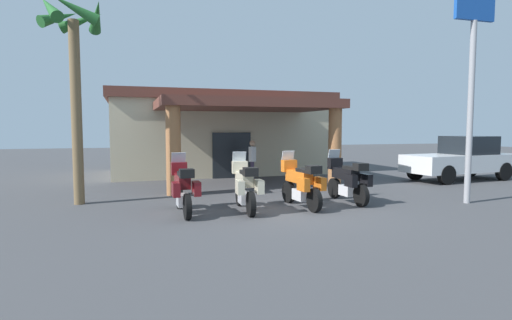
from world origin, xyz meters
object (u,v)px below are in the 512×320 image
Objects in this scene: motorcycle_cream at (245,186)px; motorcycle_black at (348,180)px; palm_tree_roadside at (74,52)px; motorcycle_maroon at (183,188)px; roadside_sign at (473,57)px; motorcycle_orange at (301,184)px; motel_building at (220,132)px; pickup_truck_white at (462,159)px; pedestrian at (252,158)px.

motorcycle_black is at bearing -80.41° from motorcycle_cream.
motorcycle_cream is 0.36× the size of palm_tree_roadside.
motorcycle_cream is (1.70, -0.11, 0.00)m from motorcycle_maroon.
motorcycle_maroon is at bearing 89.81° from motorcycle_cream.
roadside_sign is at bearing -93.09° from motorcycle_cream.
motorcycle_orange is 0.36× the size of palm_tree_roadside.
pickup_truck_white is at bearing -33.69° from motel_building.
palm_tree_roadside is (-5.89, -7.46, 2.44)m from motel_building.
palm_tree_roadside is at bearing 72.90° from motorcycle_black.
motorcycle_cream is at bearing 173.45° from roadside_sign.
palm_tree_roadside is at bearing 47.70° from pedestrian.
motorcycle_maroon and motorcycle_cream have the same top height.
motorcycle_orange is 0.34× the size of roadside_sign.
motel_building is 9.81m from palm_tree_roadside.
motorcycle_cream is 1.00× the size of motorcycle_orange.
roadside_sign is (6.87, -0.79, 3.73)m from motorcycle_cream.
palm_tree_roadside is (-2.88, 2.36, 3.84)m from motorcycle_maroon.
motel_building is at bearing 141.31° from pickup_truck_white.
motorcycle_maroon is 0.34× the size of roadside_sign.
roadside_sign reaches higher than motorcycle_maroon.
pickup_truck_white is at bearing -67.56° from motorcycle_cream.
motorcycle_cream is 0.34× the size of roadside_sign.
motorcycle_black is (2.07, -9.56, -1.40)m from motel_building.
motorcycle_orange is 0.41× the size of pickup_truck_white.
motorcycle_black is 9.09m from palm_tree_roadside.
motorcycle_maroon and motorcycle_orange have the same top height.
motorcycle_cream and motorcycle_black have the same top height.
motorcycle_orange is (0.38, -9.89, -1.40)m from motel_building.
palm_tree_roadside reaches higher than motorcycle_cream.
pedestrian reaches higher than motorcycle_black.
motorcycle_maroon is 5.09m from motorcycle_black.
pedestrian is 8.91m from roadside_sign.
motorcycle_maroon is 1.24× the size of pedestrian.
motorcycle_orange is 9.99m from pickup_truck_white.
motorcycle_black is at bearing 161.66° from roadside_sign.
motorcycle_black is 0.34× the size of roadside_sign.
motorcycle_orange is 5.74m from pedestrian.
motorcycle_maroon is (-3.01, -9.81, -1.40)m from motel_building.
motorcycle_cream is (-1.32, -9.92, -1.40)m from motel_building.
motorcycle_cream is at bearing 92.59° from pedestrian.
motorcycle_cream is 6.46m from palm_tree_roadside.
pickup_truck_white is at bearing -68.09° from motorcycle_black.
pickup_truck_white is at bearing -75.22° from motorcycle_maroon.
motorcycle_black is 5.23m from roadside_sign.
motel_building is 5.01× the size of motorcycle_orange.
roadside_sign is at bearing -15.88° from palm_tree_roadside.
roadside_sign reaches higher than pedestrian.
motorcycle_black is (1.70, 0.33, 0.00)m from motorcycle_orange.
motel_building is 9.88m from motorcycle_black.
motorcycle_maroon is 1.00× the size of motorcycle_cream.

